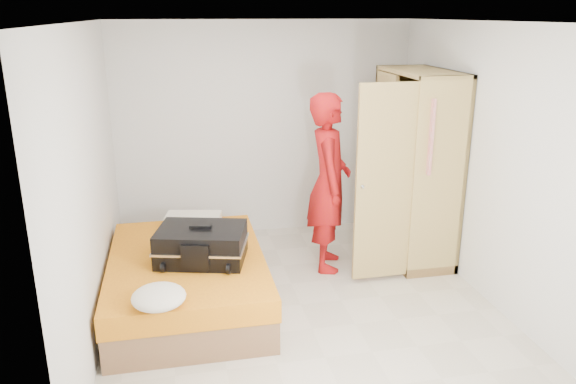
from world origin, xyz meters
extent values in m
plane|color=beige|center=(0.00, 0.00, 0.00)|extent=(4.00, 4.00, 0.00)
plane|color=white|center=(0.00, 0.00, 2.60)|extent=(4.00, 4.00, 0.00)
cube|color=white|center=(0.00, 2.00, 1.30)|extent=(3.60, 0.02, 2.60)
cube|color=white|center=(0.00, -2.00, 1.30)|extent=(3.60, 0.02, 2.60)
cube|color=white|center=(-1.80, 0.00, 1.30)|extent=(0.02, 4.00, 2.60)
cube|color=white|center=(1.80, 0.00, 1.30)|extent=(0.02, 4.00, 2.60)
cube|color=brown|center=(-1.05, 0.22, 0.15)|extent=(1.40, 2.00, 0.30)
cube|color=orange|center=(-1.05, 0.22, 0.40)|extent=(1.42, 2.02, 0.20)
cube|color=tan|center=(1.77, 0.90, 1.05)|extent=(0.04, 1.20, 2.10)
cube|color=tan|center=(1.50, 0.32, 1.05)|extent=(0.58, 0.04, 2.10)
cube|color=tan|center=(1.50, 1.48, 1.05)|extent=(0.58, 0.04, 2.10)
cube|color=tan|center=(1.50, 0.90, 2.08)|extent=(0.58, 1.20, 0.04)
cube|color=#B28A4C|center=(1.50, 0.90, 0.05)|extent=(0.58, 1.20, 0.10)
cube|color=tan|center=(1.23, 1.20, 1.05)|extent=(0.04, 0.59, 2.00)
cube|color=tan|center=(0.92, 0.34, 1.05)|extent=(0.59, 0.05, 2.00)
cylinder|color=#B2B2B7|center=(1.50, 0.90, 1.92)|extent=(0.02, 1.10, 0.02)
imported|color=#B81A0B|center=(0.48, 0.81, 0.95)|extent=(0.60, 0.78, 1.91)
cube|color=black|center=(-0.91, 0.12, 0.66)|extent=(0.89, 0.73, 0.31)
cube|color=black|center=(-0.91, 0.12, 0.83)|extent=(0.21, 0.10, 0.03)
ellipsoid|color=white|center=(-1.28, -0.68, 0.58)|extent=(0.42, 0.42, 0.16)
cube|color=white|center=(-0.94, 1.07, 0.55)|extent=(0.63, 0.41, 0.11)
camera|label=1|loc=(-1.09, -4.67, 2.67)|focal=35.00mm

